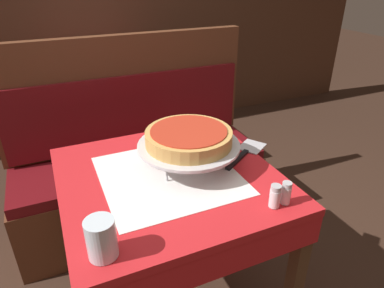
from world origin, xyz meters
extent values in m
cube|color=red|center=(0.00, 0.00, 0.76)|extent=(0.78, 0.78, 0.03)
cube|color=white|center=(0.00, 0.00, 0.78)|extent=(0.48, 0.48, 0.00)
cube|color=red|center=(0.00, 0.00, 0.69)|extent=(0.77, 0.77, 0.11)
cube|color=#4C331E|center=(-0.35, 0.35, 0.37)|extent=(0.05, 0.05, 0.75)
cube|color=#4C331E|center=(0.35, 0.35, 0.37)|extent=(0.05, 0.05, 0.75)
cube|color=red|center=(0.05, 1.56, 0.77)|extent=(0.84, 0.84, 0.03)
cube|color=white|center=(0.05, 1.56, 0.78)|extent=(0.52, 0.52, 0.00)
cube|color=red|center=(0.05, 1.56, 0.69)|extent=(0.83, 0.83, 0.13)
cube|color=#4C331E|center=(-0.34, 1.18, 0.38)|extent=(0.05, 0.05, 0.75)
cube|color=#4C331E|center=(0.43, 1.18, 0.38)|extent=(0.05, 0.05, 0.75)
cube|color=#4C331E|center=(-0.34, 1.95, 0.38)|extent=(0.05, 0.05, 0.75)
cube|color=#4C331E|center=(0.43, 1.95, 0.38)|extent=(0.05, 0.05, 0.75)
cube|color=brown|center=(0.07, 0.69, 0.21)|extent=(1.44, 0.46, 0.41)
cube|color=#600F14|center=(0.07, 0.69, 0.44)|extent=(1.41, 0.45, 0.06)
cube|color=brown|center=(0.07, 0.90, 0.80)|extent=(1.44, 0.06, 0.66)
cube|color=#600F14|center=(0.07, 0.85, 0.70)|extent=(1.38, 0.02, 0.42)
cube|color=#4C2D1E|center=(0.00, 2.18, 1.20)|extent=(6.00, 0.04, 2.40)
cylinder|color=#ADADB2|center=(0.09, 0.16, 0.82)|extent=(0.01, 0.01, 0.08)
cylinder|color=#ADADB2|center=(-0.02, -0.04, 0.82)|extent=(0.01, 0.01, 0.08)
cylinder|color=#ADADB2|center=(0.21, -0.04, 0.82)|extent=(0.01, 0.01, 0.08)
cylinder|color=#ADADB2|center=(0.09, 0.03, 0.86)|extent=(0.26, 0.26, 0.01)
cylinder|color=silver|center=(0.09, 0.03, 0.86)|extent=(0.37, 0.37, 0.01)
cylinder|color=silver|center=(0.09, 0.03, 0.87)|extent=(0.38, 0.38, 0.01)
cylinder|color=tan|center=(0.09, 0.03, 0.90)|extent=(0.32, 0.32, 0.05)
cylinder|color=red|center=(0.09, 0.03, 0.93)|extent=(0.28, 0.28, 0.01)
cube|color=#BCBCC1|center=(0.40, 0.06, 0.78)|extent=(0.14, 0.14, 0.00)
cube|color=black|center=(0.28, -0.01, 0.79)|extent=(0.15, 0.11, 0.01)
cylinder|color=silver|center=(-0.30, -0.30, 0.84)|extent=(0.08, 0.08, 0.11)
cylinder|color=silver|center=(0.24, -0.31, 0.81)|extent=(0.04, 0.04, 0.06)
cylinder|color=#B7B7BC|center=(0.24, -0.31, 0.85)|extent=(0.03, 0.03, 0.02)
cylinder|color=silver|center=(0.29, -0.31, 0.81)|extent=(0.03, 0.03, 0.06)
cylinder|color=#B7B7BC|center=(0.29, -0.31, 0.85)|extent=(0.03, 0.03, 0.02)
cube|color=black|center=(0.00, 1.51, 0.80)|extent=(0.15, 0.15, 0.03)
cylinder|color=black|center=(0.00, 1.51, 0.87)|extent=(0.01, 0.01, 0.12)
cylinder|color=red|center=(0.00, 1.56, 0.86)|extent=(0.04, 0.04, 0.09)
cylinder|color=#99194C|center=(0.00, 1.46, 0.86)|extent=(0.04, 0.04, 0.09)
camera|label=1|loc=(-0.35, -1.01, 1.46)|focal=32.00mm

